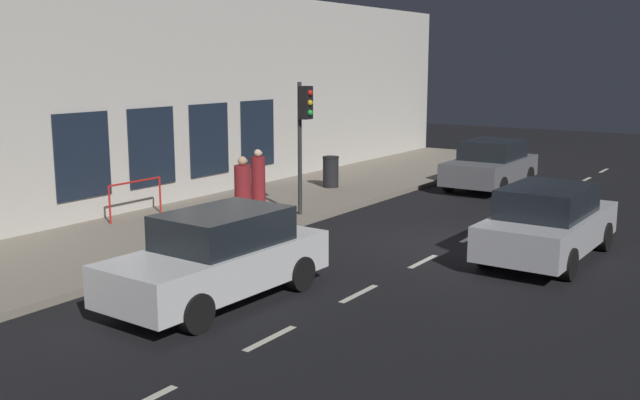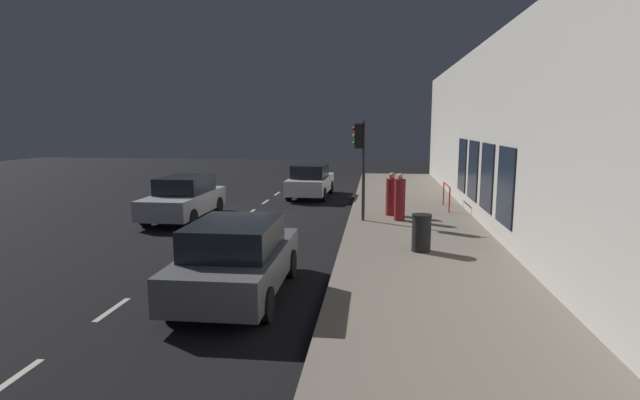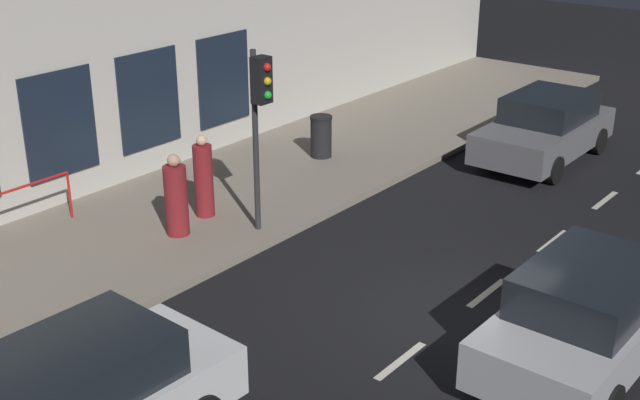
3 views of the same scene
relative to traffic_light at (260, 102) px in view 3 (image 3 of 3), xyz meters
The scene contains 11 objects.
ground_plane 5.15m from the traffic_light, behind, with size 60.00×60.00×0.00m, color black.
sidewalk 3.21m from the traffic_light, ahead, with size 4.50×32.00×0.15m.
building_facade 4.44m from the traffic_light, ahead, with size 0.65×32.00×6.24m.
lane_centre_line 5.19m from the traffic_light, behind, with size 0.12×27.20×0.01m.
traffic_light is the anchor object (origin of this frame).
parked_car_0 6.73m from the traffic_light, behind, with size 1.90×4.38×1.58m.
parked_car_2 8.02m from the traffic_light, 106.61° to the right, with size 1.97×4.19×1.58m.
pedestrian_0 2.26m from the traffic_light, ahead, with size 0.54×0.54×1.66m.
pedestrian_1 2.42m from the traffic_light, 44.16° to the left, with size 0.54×0.54×1.59m.
trash_bin 4.82m from the traffic_light, 65.92° to the right, with size 0.53×0.53×0.99m.
red_railing 4.71m from the traffic_light, 39.33° to the left, with size 0.05×1.74×0.97m.
Camera 3 is at (-5.55, 10.40, 6.79)m, focal length 47.17 mm.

